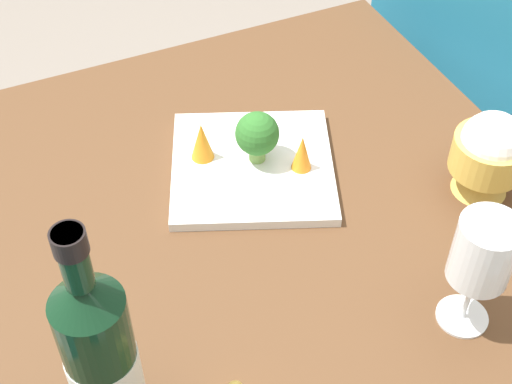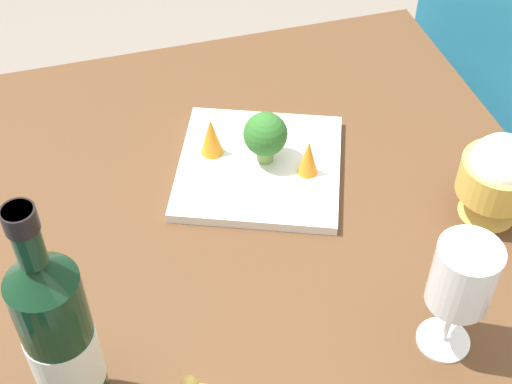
{
  "view_description": "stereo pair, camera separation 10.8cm",
  "coord_description": "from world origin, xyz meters",
  "px_view_note": "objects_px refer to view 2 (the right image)",
  "views": [
    {
      "loc": [
        0.31,
        0.69,
        1.53
      ],
      "look_at": [
        0.0,
        0.0,
        0.76
      ],
      "focal_mm": 51.72,
      "sensor_mm": 36.0,
      "label": 1
    },
    {
      "loc": [
        0.21,
        0.73,
        1.53
      ],
      "look_at": [
        0.0,
        0.0,
        0.76
      ],
      "focal_mm": 51.72,
      "sensor_mm": 36.0,
      "label": 2
    }
  ],
  "objects_px": {
    "chair_near_window": "(498,108)",
    "rice_bowl": "(498,177)",
    "carrot_garnish_right": "(211,136)",
    "wine_glass": "(463,278)",
    "carrot_garnish_left": "(308,157)",
    "serving_plate": "(259,167)",
    "wine_bottle": "(61,341)",
    "broccoli_floret": "(265,135)"
  },
  "relations": [
    {
      "from": "chair_near_window",
      "to": "broccoli_floret",
      "type": "relative_size",
      "value": 9.91
    },
    {
      "from": "wine_glass",
      "to": "serving_plate",
      "type": "height_order",
      "value": "wine_glass"
    },
    {
      "from": "rice_bowl",
      "to": "carrot_garnish_left",
      "type": "bearing_deg",
      "value": -30.88
    },
    {
      "from": "carrot_garnish_right",
      "to": "broccoli_floret",
      "type": "bearing_deg",
      "value": 152.68
    },
    {
      "from": "chair_near_window",
      "to": "carrot_garnish_right",
      "type": "height_order",
      "value": "chair_near_window"
    },
    {
      "from": "carrot_garnish_left",
      "to": "carrot_garnish_right",
      "type": "relative_size",
      "value": 0.94
    },
    {
      "from": "broccoli_floret",
      "to": "carrot_garnish_left",
      "type": "height_order",
      "value": "broccoli_floret"
    },
    {
      "from": "chair_near_window",
      "to": "wine_glass",
      "type": "relative_size",
      "value": 4.75
    },
    {
      "from": "rice_bowl",
      "to": "carrot_garnish_right",
      "type": "height_order",
      "value": "rice_bowl"
    },
    {
      "from": "chair_near_window",
      "to": "rice_bowl",
      "type": "relative_size",
      "value": 6.0
    },
    {
      "from": "rice_bowl",
      "to": "serving_plate",
      "type": "xyz_separation_m",
      "value": [
        0.3,
        -0.18,
        -0.07
      ]
    },
    {
      "from": "rice_bowl",
      "to": "serving_plate",
      "type": "height_order",
      "value": "rice_bowl"
    },
    {
      "from": "broccoli_floret",
      "to": "carrot_garnish_left",
      "type": "xyz_separation_m",
      "value": [
        -0.05,
        0.05,
        -0.02
      ]
    },
    {
      "from": "broccoli_floret",
      "to": "carrot_garnish_right",
      "type": "distance_m",
      "value": 0.09
    },
    {
      "from": "serving_plate",
      "to": "carrot_garnish_left",
      "type": "height_order",
      "value": "carrot_garnish_left"
    },
    {
      "from": "wine_glass",
      "to": "carrot_garnish_left",
      "type": "distance_m",
      "value": 0.34
    },
    {
      "from": "carrot_garnish_left",
      "to": "carrot_garnish_right",
      "type": "xyz_separation_m",
      "value": [
        0.13,
        -0.09,
        0.0
      ]
    },
    {
      "from": "chair_near_window",
      "to": "rice_bowl",
      "type": "distance_m",
      "value": 0.6
    },
    {
      "from": "chair_near_window",
      "to": "carrot_garnish_right",
      "type": "distance_m",
      "value": 0.75
    },
    {
      "from": "rice_bowl",
      "to": "carrot_garnish_right",
      "type": "xyz_separation_m",
      "value": [
        0.36,
        -0.23,
        -0.02
      ]
    },
    {
      "from": "chair_near_window",
      "to": "broccoli_floret",
      "type": "xyz_separation_m",
      "value": [
        0.6,
        0.24,
        0.27
      ]
    },
    {
      "from": "wine_bottle",
      "to": "carrot_garnish_left",
      "type": "distance_m",
      "value": 0.48
    },
    {
      "from": "broccoli_floret",
      "to": "rice_bowl",
      "type": "bearing_deg",
      "value": 147.19
    },
    {
      "from": "chair_near_window",
      "to": "wine_bottle",
      "type": "height_order",
      "value": "wine_bottle"
    },
    {
      "from": "wine_glass",
      "to": "broccoli_floret",
      "type": "height_order",
      "value": "wine_glass"
    },
    {
      "from": "wine_bottle",
      "to": "carrot_garnish_right",
      "type": "height_order",
      "value": "wine_bottle"
    },
    {
      "from": "rice_bowl",
      "to": "carrot_garnish_left",
      "type": "distance_m",
      "value": 0.27
    },
    {
      "from": "broccoli_floret",
      "to": "carrot_garnish_left",
      "type": "bearing_deg",
      "value": 139.75
    },
    {
      "from": "chair_near_window",
      "to": "wine_glass",
      "type": "distance_m",
      "value": 0.85
    },
    {
      "from": "wine_glass",
      "to": "rice_bowl",
      "type": "relative_size",
      "value": 1.26
    },
    {
      "from": "serving_plate",
      "to": "rice_bowl",
      "type": "bearing_deg",
      "value": 148.96
    },
    {
      "from": "wine_bottle",
      "to": "serving_plate",
      "type": "height_order",
      "value": "wine_bottle"
    },
    {
      "from": "serving_plate",
      "to": "chair_near_window",
      "type": "bearing_deg",
      "value": -157.72
    },
    {
      "from": "carrot_garnish_left",
      "to": "serving_plate",
      "type": "bearing_deg",
      "value": -31.61
    },
    {
      "from": "wine_bottle",
      "to": "serving_plate",
      "type": "relative_size",
      "value": 1.03
    },
    {
      "from": "serving_plate",
      "to": "wine_bottle",
      "type": "bearing_deg",
      "value": 46.01
    },
    {
      "from": "rice_bowl",
      "to": "carrot_garnish_left",
      "type": "xyz_separation_m",
      "value": [
        0.23,
        -0.14,
        -0.03
      ]
    },
    {
      "from": "chair_near_window",
      "to": "rice_bowl",
      "type": "bearing_deg",
      "value": -48.41
    },
    {
      "from": "carrot_garnish_right",
      "to": "serving_plate",
      "type": "bearing_deg",
      "value": 145.3
    },
    {
      "from": "wine_bottle",
      "to": "wine_glass",
      "type": "height_order",
      "value": "wine_bottle"
    },
    {
      "from": "serving_plate",
      "to": "carrot_garnish_left",
      "type": "relative_size",
      "value": 5.26
    },
    {
      "from": "wine_glass",
      "to": "carrot_garnish_left",
      "type": "height_order",
      "value": "wine_glass"
    }
  ]
}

